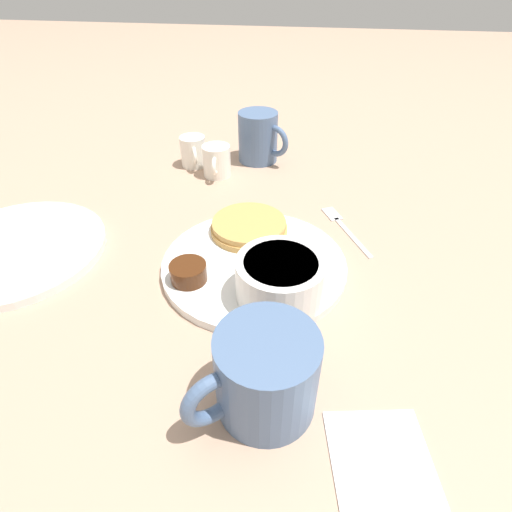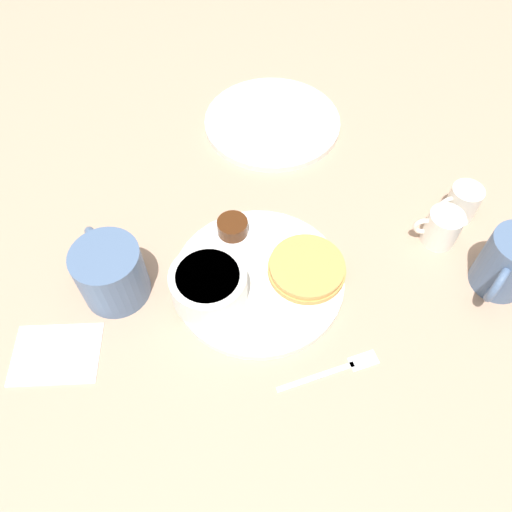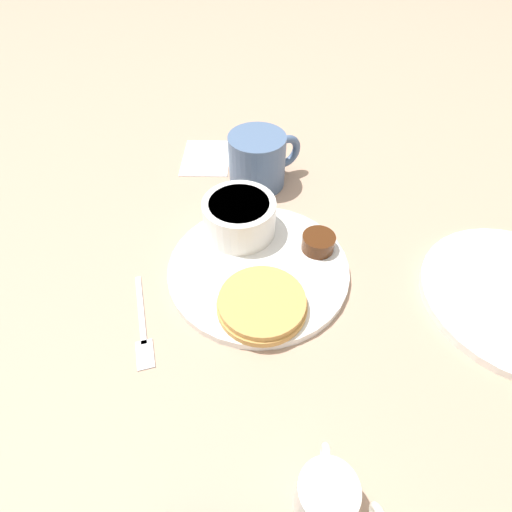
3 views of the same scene
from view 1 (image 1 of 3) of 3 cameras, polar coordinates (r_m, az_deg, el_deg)
name	(u,v)px [view 1 (image 1 of 3)]	position (r m, az deg, el deg)	size (l,w,h in m)	color
ground_plane	(254,268)	(0.54, -0.26, -1.69)	(4.00, 4.00, 0.00)	tan
plate	(254,264)	(0.54, -0.26, -1.20)	(0.25, 0.25, 0.01)	white
pancake_stack	(249,226)	(0.59, -1.01, 4.25)	(0.11, 0.11, 0.02)	tan
bowl	(280,278)	(0.47, 3.46, -3.15)	(0.10, 0.10, 0.05)	white
syrup_cup	(188,272)	(0.51, -9.64, -2.31)	(0.05, 0.05, 0.02)	#47230F
butter_ramekin	(274,296)	(0.46, 2.64, -5.80)	(0.05, 0.05, 0.04)	white
coffee_mug	(264,375)	(0.37, 1.15, -16.61)	(0.10, 0.11, 0.09)	slate
creamer_pitcher_near	(217,161)	(0.77, -5.64, 13.39)	(0.08, 0.05, 0.06)	white
creamer_pitcher_far	(193,151)	(0.81, -8.95, 14.58)	(0.07, 0.05, 0.06)	white
fork	(342,224)	(0.64, 12.15, 4.44)	(0.13, 0.07, 0.00)	silver
napkin	(385,474)	(0.39, 17.99, -27.54)	(0.13, 0.10, 0.00)	white
second_mug	(259,137)	(0.82, 0.43, 16.61)	(0.08, 0.10, 0.10)	slate
far_plate	(15,250)	(0.66, -31.18, 0.76)	(0.25, 0.25, 0.01)	white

